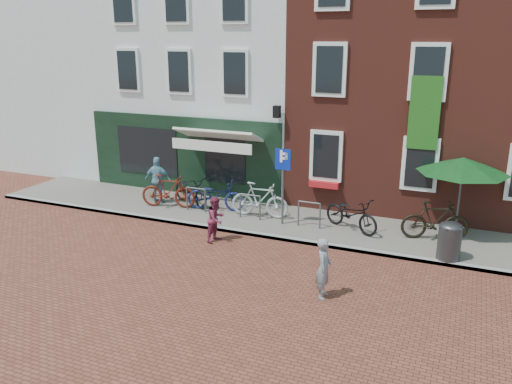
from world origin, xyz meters
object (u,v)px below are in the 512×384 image
at_px(bicycle_0, 191,190).
at_px(bicycle_4, 351,214).
at_px(litter_bin, 450,239).
at_px(bicycle_1, 168,191).
at_px(parasol, 463,162).
at_px(bicycle_3, 260,200).
at_px(woman, 324,268).
at_px(bicycle_5, 435,221).
at_px(parking_sign, 283,173).
at_px(bicycle_2, 216,195).
at_px(cafe_person, 158,180).
at_px(boy, 216,219).

relative_size(bicycle_0, bicycle_4, 1.00).
bearing_deg(litter_bin, bicycle_1, 174.44).
relative_size(parasol, bicycle_3, 1.37).
relative_size(woman, bicycle_5, 0.75).
bearing_deg(bicycle_1, woman, -133.65).
xyz_separation_m(litter_bin, parking_sign, (-5.02, 0.84, 1.09)).
xyz_separation_m(bicycle_2, bicycle_4, (4.70, -0.11, 0.00)).
height_order(cafe_person, bicycle_2, cafe_person).
relative_size(litter_bin, parasol, 0.42).
distance_m(woman, cafe_person, 8.47).
height_order(bicycle_1, bicycle_5, same).
bearing_deg(parasol, bicycle_2, -173.81).
bearing_deg(cafe_person, bicycle_1, 144.05).
bearing_deg(litter_bin, boy, -170.95).
distance_m(bicycle_1, bicycle_4, 6.35).
xyz_separation_m(parking_sign, cafe_person, (-4.81, 0.36, -0.84)).
bearing_deg(bicycle_3, parking_sign, -116.25).
height_order(cafe_person, bicycle_3, cafe_person).
xyz_separation_m(parking_sign, boy, (-1.38, -1.86, -1.09)).
bearing_deg(bicycle_1, bicycle_4, -100.09).
xyz_separation_m(litter_bin, cafe_person, (-9.82, 1.19, 0.26)).
bearing_deg(bicycle_3, boy, 163.29).
relative_size(boy, bicycle_2, 0.68).
height_order(bicycle_3, bicycle_4, bicycle_3).
distance_m(litter_bin, cafe_person, 9.90).
height_order(cafe_person, bicycle_4, cafe_person).
relative_size(woman, bicycle_2, 0.73).
bearing_deg(bicycle_4, boy, 149.55).
relative_size(litter_bin, boy, 0.82).
bearing_deg(bicycle_4, parasol, -44.64).
bearing_deg(bicycle_3, bicycle_4, -95.55).
height_order(parking_sign, bicycle_2, parking_sign).
bearing_deg(cafe_person, bicycle_4, 170.34).
bearing_deg(bicycle_4, bicycle_5, -58.06).
bearing_deg(litter_bin, bicycle_4, 158.18).
relative_size(parking_sign, bicycle_1, 1.26).
height_order(woman, bicycle_3, woman).
xyz_separation_m(parasol, bicycle_2, (-7.69, -0.83, -1.68)).
bearing_deg(bicycle_2, bicycle_5, -100.13).
bearing_deg(parking_sign, bicycle_1, 179.15).
xyz_separation_m(litter_bin, bicycle_1, (-9.23, 0.90, 0.00)).
xyz_separation_m(bicycle_4, bicycle_5, (2.41, 0.17, 0.06)).
distance_m(parasol, bicycle_0, 8.94).
bearing_deg(bicycle_4, bicycle_2, 116.44).
distance_m(litter_bin, bicycle_2, 7.69).
height_order(litter_bin, boy, boy).
height_order(parasol, woman, parasol).
distance_m(bicycle_2, bicycle_3, 1.66).
relative_size(boy, bicycle_0, 0.68).
bearing_deg(parking_sign, boy, -126.72).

